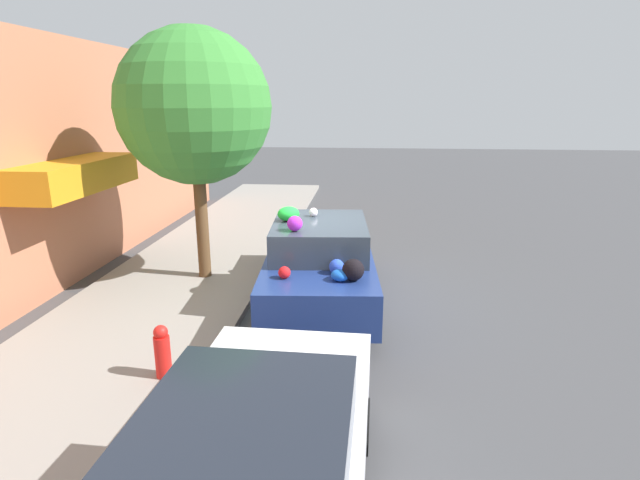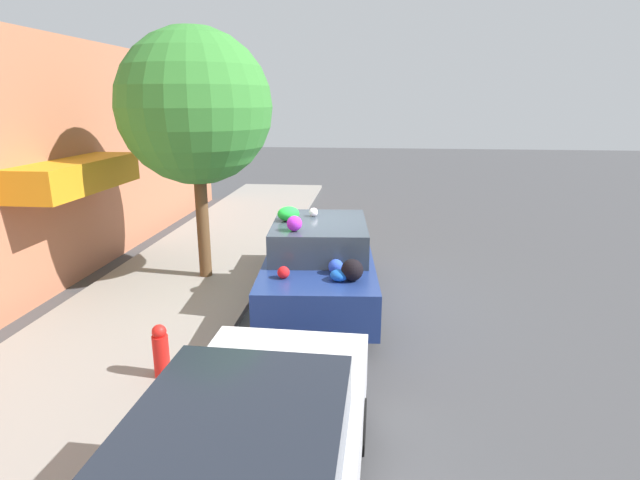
# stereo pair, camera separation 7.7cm
# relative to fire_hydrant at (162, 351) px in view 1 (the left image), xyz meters

# --- Properties ---
(ground_plane) EXTENTS (60.00, 60.00, 0.00)m
(ground_plane) POSITION_rel_fire_hydrant_xyz_m (2.89, -1.61, -0.45)
(ground_plane) COLOR #424244
(sidewalk_curb) EXTENTS (24.00, 3.20, 0.11)m
(sidewalk_curb) POSITION_rel_fire_hydrant_xyz_m (2.89, 1.09, -0.40)
(sidewalk_curb) COLOR gray
(sidewalk_curb) RESTS_ON ground
(building_facade) EXTENTS (18.00, 1.20, 4.66)m
(building_facade) POSITION_rel_fire_hydrant_xyz_m (2.90, 3.31, 1.87)
(building_facade) COLOR #B26B4C
(building_facade) RESTS_ON ground
(street_tree) EXTENTS (2.83, 2.83, 4.68)m
(street_tree) POSITION_rel_fire_hydrant_xyz_m (3.72, 0.68, 2.91)
(street_tree) COLOR brown
(street_tree) RESTS_ON sidewalk_curb
(fire_hydrant) EXTENTS (0.20, 0.20, 0.70)m
(fire_hydrant) POSITION_rel_fire_hydrant_xyz_m (0.00, 0.00, 0.00)
(fire_hydrant) COLOR red
(fire_hydrant) RESTS_ON sidewalk_curb
(art_car) EXTENTS (4.51, 2.10, 1.76)m
(art_car) POSITION_rel_fire_hydrant_xyz_m (2.85, -1.71, 0.33)
(art_car) COLOR navy
(art_car) RESTS_ON ground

